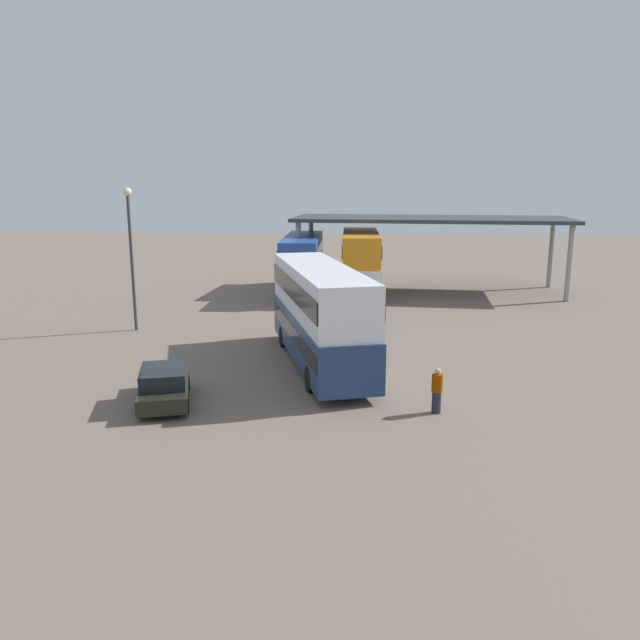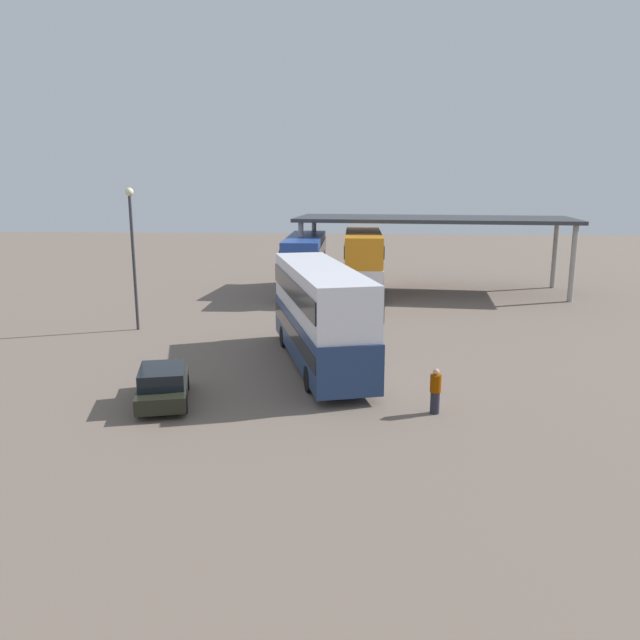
% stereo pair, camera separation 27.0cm
% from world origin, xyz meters
% --- Properties ---
extents(ground_plane, '(140.00, 140.00, 0.00)m').
position_xyz_m(ground_plane, '(0.00, 0.00, 0.00)').
color(ground_plane, '#706054').
extents(double_decker_main, '(5.18, 11.05, 4.30)m').
position_xyz_m(double_decker_main, '(-1.30, 2.22, 2.36)').
color(double_decker_main, navy).
rests_on(double_decker_main, ground_plane).
extents(parked_hatchback, '(2.59, 4.18, 1.35)m').
position_xyz_m(parked_hatchback, '(-6.61, -2.86, 0.67)').
color(parked_hatchback, black).
rests_on(parked_hatchback, ground_plane).
extents(double_decker_near_canopy, '(2.60, 10.15, 4.03)m').
position_xyz_m(double_decker_near_canopy, '(-3.49, 19.77, 2.21)').
color(double_decker_near_canopy, white).
rests_on(double_decker_near_canopy, ground_plane).
extents(double_decker_mid_row, '(2.65, 10.32, 4.30)m').
position_xyz_m(double_decker_mid_row, '(0.58, 20.35, 2.35)').
color(double_decker_mid_row, white).
rests_on(double_decker_mid_row, ground_plane).
extents(depot_canopy, '(19.78, 8.46, 5.28)m').
position_xyz_m(depot_canopy, '(5.51, 21.25, 4.96)').
color(depot_canopy, '#33353A').
rests_on(depot_canopy, ground_plane).
extents(lamppost_tall, '(0.44, 0.44, 7.48)m').
position_xyz_m(lamppost_tall, '(-11.49, 8.11, 4.74)').
color(lamppost_tall, '#33353A').
rests_on(lamppost_tall, ground_plane).
extents(pedestrian_waiting, '(0.38, 0.38, 1.60)m').
position_xyz_m(pedestrian_waiting, '(3.02, -3.27, 0.79)').
color(pedestrian_waiting, '#262633').
rests_on(pedestrian_waiting, ground_plane).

